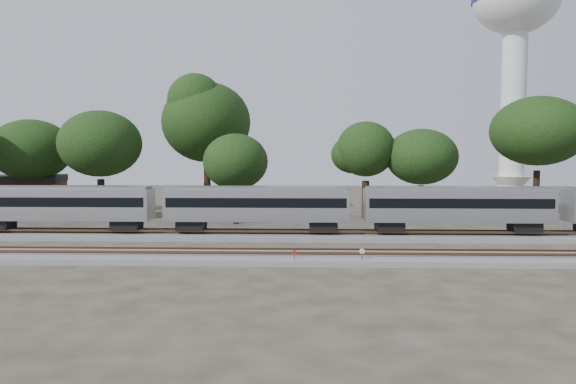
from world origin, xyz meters
The scene contains 16 objects.
ground centered at (0.00, 0.00, 0.00)m, with size 160.00×160.00×0.00m, color #383328.
track_far centered at (0.00, 6.00, 0.21)m, with size 160.00×5.00×0.73m.
track_near centered at (0.00, -4.00, 0.21)m, with size 160.00×5.00×0.73m.
train centered at (17.38, 6.00, 3.04)m, with size 119.98×2.91×4.30m.
switch_stand_red centered at (3.23, -5.61, 0.63)m, with size 0.31×0.06×0.99m.
switch_stand_white centered at (7.84, -5.56, 0.71)m, with size 0.35×0.08×1.11m.
switch_lever centered at (7.21, -5.46, 0.15)m, with size 0.50×0.30×0.30m, color #512D19.
water_tower centered at (35.95, 45.28, 27.17)m, with size 13.25×13.25×36.68m.
brick_building centered at (-31.37, 24.57, 2.37)m, with size 10.96×8.70×4.70m.
tree_1 centered at (-28.76, 22.36, 7.82)m, with size 7.97×7.97×11.24m.
tree_2 centered at (-18.83, 18.01, 8.48)m, with size 8.64×8.64×12.18m.
tree_3 centered at (-8.00, 23.96, 11.13)m, with size 11.32×11.32×15.96m.
tree_4 centered at (-3.46, 15.46, 6.56)m, with size 6.69×6.69×9.44m.
tree_5 centered at (10.80, 21.24, 7.89)m, with size 8.04×8.04×11.34m.
tree_6 centered at (17.06, 20.80, 7.02)m, with size 7.16×7.16×10.09m.
tree_7 centered at (31.25, 23.87, 10.02)m, with size 10.19×10.19×14.37m.
Camera 1 is at (4.11, -43.40, 7.80)m, focal length 35.00 mm.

